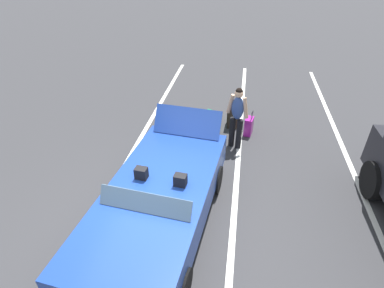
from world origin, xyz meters
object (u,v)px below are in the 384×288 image
at_px(suitcase_small_carryon, 249,126).
at_px(duffel_bag, 188,132).
at_px(convertible_car, 154,211).
at_px(suitcase_large_black, 233,114).
at_px(suitcase_medium_bright, 212,122).
at_px(traveler_person, 237,115).

height_order(suitcase_small_carryon, duffel_bag, suitcase_small_carryon).
bearing_deg(duffel_bag, convertible_car, 0.21).
relative_size(suitcase_large_black, suitcase_small_carryon, 1.06).
bearing_deg(suitcase_large_black, convertible_car, 76.79).
height_order(suitcase_large_black, duffel_bag, suitcase_large_black).
distance_m(convertible_car, suitcase_large_black, 4.45).
bearing_deg(duffel_bag, suitcase_large_black, 127.19).
bearing_deg(suitcase_medium_bright, traveler_person, 74.38).
xyz_separation_m(suitcase_large_black, suitcase_medium_bright, (0.48, -0.57, -0.06)).
xyz_separation_m(suitcase_large_black, duffel_bag, (0.89, -1.17, -0.21)).
bearing_deg(traveler_person, duffel_bag, -75.91).
height_order(suitcase_medium_bright, traveler_person, traveler_person).
xyz_separation_m(convertible_car, traveler_person, (-3.18, 1.28, 0.34)).
bearing_deg(convertible_car, suitcase_large_black, 170.55).
bearing_deg(suitcase_medium_bright, suitcase_large_black, 157.02).
distance_m(suitcase_large_black, duffel_bag, 1.48).
height_order(convertible_car, suitcase_small_carryon, convertible_car).
bearing_deg(suitcase_large_black, traveler_person, 98.18).
height_order(suitcase_large_black, suitcase_small_carryon, suitcase_large_black).
bearing_deg(convertible_car, traveler_person, 163.72).
relative_size(convertible_car, suitcase_small_carryon, 6.23).
distance_m(suitcase_medium_bright, traveler_person, 1.12).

